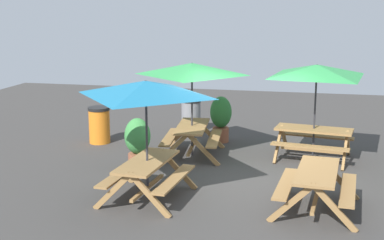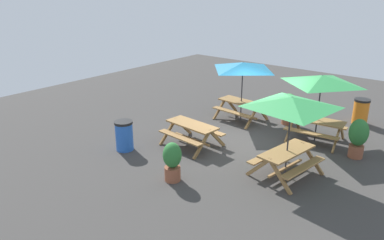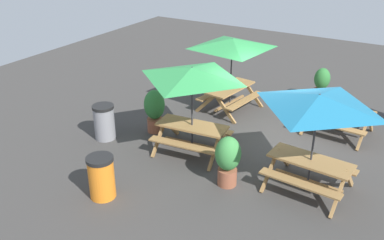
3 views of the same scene
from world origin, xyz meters
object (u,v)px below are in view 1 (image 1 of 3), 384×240
object	(u,v)px
trash_bin_orange	(99,125)
potted_plant_0	(138,142)
picnic_table_3	(146,97)
picnic_table_0	(192,76)
trash_bin_gray	(191,115)
picnic_table_2	(317,78)
picnic_table_1	(317,181)
potted_plant_2	(221,117)

from	to	relation	value
trash_bin_orange	potted_plant_0	distance (m)	2.79
picnic_table_3	picnic_table_0	bearing A→B (deg)	1.62
trash_bin_gray	picnic_table_0	bearing A→B (deg)	-166.50
picnic_table_0	picnic_table_2	xyz separation A→B (m)	(0.34, -2.93, 0.00)
trash_bin_orange	picnic_table_1	bearing A→B (deg)	-122.67
potted_plant_0	picnic_table_1	bearing A→B (deg)	-111.42
trash_bin_orange	potted_plant_2	xyz separation A→B (m)	(0.83, -3.18, 0.20)
picnic_table_0	potted_plant_0	world-z (taller)	picnic_table_0
picnic_table_1	picnic_table_2	bearing A→B (deg)	6.01
trash_bin_orange	potted_plant_0	world-z (taller)	potted_plant_0
trash_bin_orange	potted_plant_0	size ratio (longest dim) A/B	0.81
picnic_table_3	trash_bin_orange	xyz separation A→B (m)	(3.77, 2.54, -1.49)
picnic_table_2	trash_bin_gray	size ratio (longest dim) A/B	2.86
picnic_table_0	picnic_table_1	xyz separation A→B (m)	(-3.00, -3.00, -1.43)
picnic_table_3	potted_plant_0	size ratio (longest dim) A/B	1.93
picnic_table_1	picnic_table_3	xyz separation A→B (m)	(-0.11, 3.17, 1.43)
picnic_table_2	trash_bin_orange	xyz separation A→B (m)	(0.32, 5.64, -1.49)
trash_bin_gray	picnic_table_2	bearing A→B (deg)	-120.90
potted_plant_0	potted_plant_2	distance (m)	3.26
trash_bin_gray	potted_plant_0	distance (m)	3.92
picnic_table_2	trash_bin_gray	bearing A→B (deg)	-22.47
trash_bin_gray	trash_bin_orange	distance (m)	2.77
picnic_table_0	potted_plant_2	bearing A→B (deg)	-22.76
picnic_table_0	potted_plant_0	distance (m)	2.17
picnic_table_2	potted_plant_2	distance (m)	3.01
potted_plant_2	picnic_table_2	bearing A→B (deg)	-115.15
potted_plant_0	trash_bin_gray	bearing A→B (deg)	-4.80
picnic_table_3	potted_plant_2	xyz separation A→B (m)	(4.61, -0.63, -1.30)
picnic_table_2	potted_plant_2	size ratio (longest dim) A/B	2.24
potted_plant_2	picnic_table_3	bearing A→B (deg)	172.21
picnic_table_2	trash_bin_orange	size ratio (longest dim) A/B	2.86
picnic_table_0	potted_plant_0	size ratio (longest dim) A/B	1.93
picnic_table_1	potted_plant_2	bearing A→B (deg)	34.19
picnic_table_2	trash_bin_orange	bearing A→B (deg)	5.14
picnic_table_0	potted_plant_2	xyz separation A→B (m)	(1.49, -0.46, -1.30)
trash_bin_gray	potted_plant_0	xyz separation A→B (m)	(-3.91, 0.33, 0.18)
potted_plant_0	potted_plant_2	xyz separation A→B (m)	(2.96, -1.37, 0.02)
picnic_table_1	picnic_table_3	bearing A→B (deg)	96.74
picnic_table_0	trash_bin_orange	world-z (taller)	picnic_table_0
picnic_table_1	trash_bin_orange	bearing A→B (deg)	62.09
picnic_table_0	trash_bin_gray	world-z (taller)	picnic_table_0
picnic_table_2	potted_plant_0	bearing A→B (deg)	33.61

